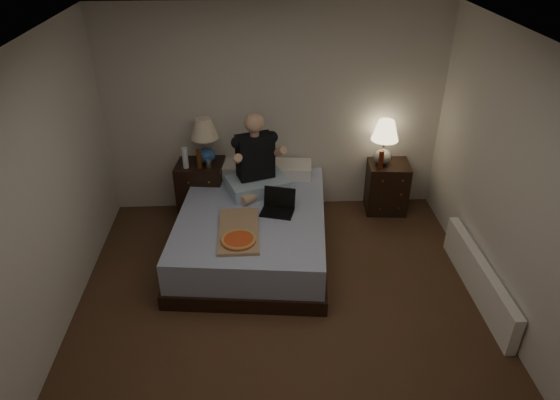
{
  "coord_description": "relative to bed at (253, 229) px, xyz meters",
  "views": [
    {
      "loc": [
        -0.21,
        -3.32,
        3.37
      ],
      "look_at": [
        0.0,
        0.9,
        0.85
      ],
      "focal_mm": 32.0,
      "sensor_mm": 36.0,
      "label": 1
    }
  ],
  "objects": [
    {
      "name": "floor",
      "position": [
        0.28,
        -1.28,
        -0.26
      ],
      "size": [
        4.0,
        4.5,
        0.0
      ],
      "primitive_type": "cube",
      "color": "#543424",
      "rests_on": "ground"
    },
    {
      "name": "ceiling",
      "position": [
        0.28,
        -1.28,
        2.24
      ],
      "size": [
        4.0,
        4.5,
        0.0
      ],
      "primitive_type": "cube",
      "rotation": [
        3.14,
        0.0,
        0.0
      ],
      "color": "white",
      "rests_on": "ground"
    },
    {
      "name": "wall_back",
      "position": [
        0.28,
        0.97,
        0.99
      ],
      "size": [
        4.0,
        0.0,
        2.5
      ],
      "primitive_type": "cube",
      "rotation": [
        1.57,
        0.0,
        0.0
      ],
      "color": "silver",
      "rests_on": "ground"
    },
    {
      "name": "wall_left",
      "position": [
        -1.72,
        -1.28,
        0.99
      ],
      "size": [
        0.0,
        4.5,
        2.5
      ],
      "primitive_type": "cube",
      "rotation": [
        1.57,
        0.0,
        1.57
      ],
      "color": "silver",
      "rests_on": "ground"
    },
    {
      "name": "wall_right",
      "position": [
        2.28,
        -1.28,
        0.99
      ],
      "size": [
        0.0,
        4.5,
        2.5
      ],
      "primitive_type": "cube",
      "rotation": [
        1.57,
        0.0,
        -1.57
      ],
      "color": "silver",
      "rests_on": "ground"
    },
    {
      "name": "bed",
      "position": [
        0.0,
        0.0,
        0.0
      ],
      "size": [
        1.76,
        2.22,
        0.52
      ],
      "primitive_type": "cube",
      "rotation": [
        0.0,
        0.0,
        -0.1
      ],
      "color": "#526AA4",
      "rests_on": "floor"
    },
    {
      "name": "nightstand_left",
      "position": [
        -0.62,
        0.77,
        0.1
      ],
      "size": [
        0.6,
        0.55,
        0.71
      ],
      "primitive_type": "cube",
      "rotation": [
        0.0,
        0.0,
        -0.11
      ],
      "color": "black",
      "rests_on": "floor"
    },
    {
      "name": "nightstand_right",
      "position": [
        1.68,
        0.77,
        0.06
      ],
      "size": [
        0.53,
        0.48,
        0.64
      ],
      "primitive_type": "cube",
      "rotation": [
        0.0,
        0.0,
        -0.08
      ],
      "color": "black",
      "rests_on": "floor"
    },
    {
      "name": "lamp_left",
      "position": [
        -0.53,
        0.77,
        0.73
      ],
      "size": [
        0.37,
        0.37,
        0.56
      ],
      "primitive_type": null,
      "rotation": [
        0.0,
        0.0,
        0.18
      ],
      "color": "#285294",
      "rests_on": "nightstand_left"
    },
    {
      "name": "lamp_right",
      "position": [
        1.58,
        0.77,
        0.66
      ],
      "size": [
        0.34,
        0.34,
        0.56
      ],
      "primitive_type": null,
      "rotation": [
        0.0,
        0.0,
        0.08
      ],
      "color": "gray",
      "rests_on": "nightstand_right"
    },
    {
      "name": "water_bottle",
      "position": [
        -0.76,
        0.66,
        0.58
      ],
      "size": [
        0.07,
        0.07,
        0.25
      ],
      "primitive_type": "cylinder",
      "color": "white",
      "rests_on": "nightstand_left"
    },
    {
      "name": "soda_can",
      "position": [
        -0.5,
        0.65,
        0.5
      ],
      "size": [
        0.07,
        0.07,
        0.1
      ],
      "primitive_type": "cylinder",
      "color": "#AFAFAA",
      "rests_on": "nightstand_left"
    },
    {
      "name": "beer_bottle_left",
      "position": [
        -0.6,
        0.64,
        0.57
      ],
      "size": [
        0.06,
        0.06,
        0.23
      ],
      "primitive_type": "cylinder",
      "color": "#522B0B",
      "rests_on": "nightstand_left"
    },
    {
      "name": "beer_bottle_right",
      "position": [
        1.53,
        0.65,
        0.5
      ],
      "size": [
        0.06,
        0.06,
        0.23
      ],
      "primitive_type": "cylinder",
      "color": "#63200E",
      "rests_on": "nightstand_right"
    },
    {
      "name": "person",
      "position": [
        0.06,
        0.4,
        0.72
      ],
      "size": [
        0.79,
        0.7,
        0.93
      ],
      "primitive_type": null,
      "rotation": [
        0.0,
        0.0,
        0.32
      ],
      "color": "black",
      "rests_on": "bed"
    },
    {
      "name": "laptop",
      "position": [
        0.27,
        -0.09,
        0.38
      ],
      "size": [
        0.4,
        0.36,
        0.24
      ],
      "primitive_type": null,
      "rotation": [
        0.0,
        0.0,
        -0.27
      ],
      "color": "black",
      "rests_on": "bed"
    },
    {
      "name": "pizza_box",
      "position": [
        -0.13,
        -0.64,
        0.3
      ],
      "size": [
        0.41,
        0.76,
        0.08
      ],
      "primitive_type": null,
      "rotation": [
        0.0,
        0.0,
        0.01
      ],
      "color": "tan",
      "rests_on": "bed"
    },
    {
      "name": "radiator",
      "position": [
        2.21,
        -0.89,
        -0.06
      ],
      "size": [
        0.1,
        1.6,
        0.4
      ],
      "primitive_type": "cube",
      "color": "white",
      "rests_on": "floor"
    }
  ]
}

